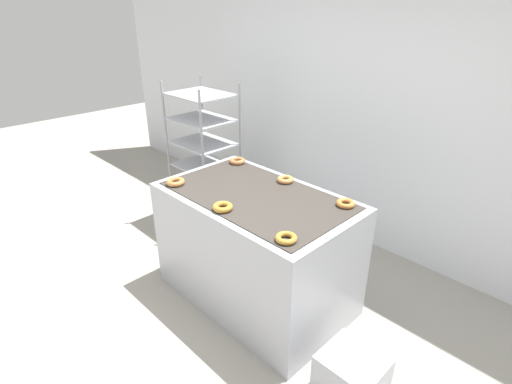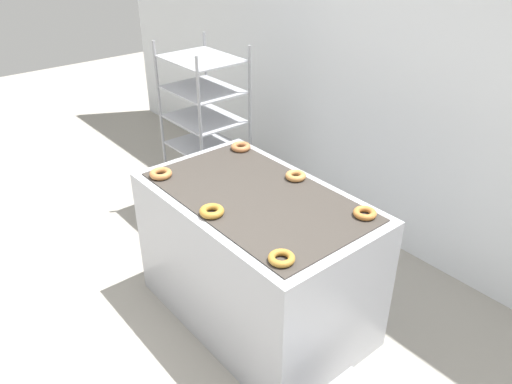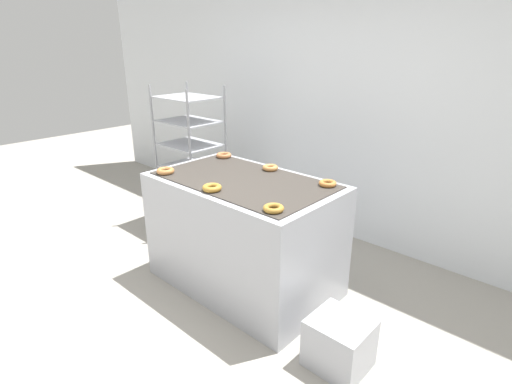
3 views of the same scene
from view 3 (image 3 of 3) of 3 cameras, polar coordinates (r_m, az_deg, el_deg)
name	(u,v)px [view 3 (image 3 of 3)]	position (r m, az deg, el deg)	size (l,w,h in m)	color
ground_plane	(179,322)	(3.17, -10.96, -17.78)	(14.00, 14.00, 0.00)	#9E998E
wall_back	(343,101)	(4.12, 12.35, 12.55)	(8.00, 0.05, 2.80)	silver
fryer_machine	(244,234)	(3.30, -1.77, -5.98)	(1.49, 0.90, 0.95)	#A8AAB2
baking_rack_cart	(191,156)	(4.44, -9.32, 5.11)	(0.64, 0.51, 1.53)	gray
glaze_bin	(339,343)	(2.74, 11.79, -20.38)	(0.36, 0.33, 0.34)	#A8AAB2
donut_near_left	(165,171)	(3.33, -12.82, 2.96)	(0.14, 0.14, 0.04)	#B2723C
donut_near_center	(212,188)	(2.89, -6.31, 0.61)	(0.14, 0.14, 0.04)	#AC7B2C
donut_near_right	(273,208)	(2.52, 2.51, -2.34)	(0.13, 0.13, 0.04)	#A8782D
donut_far_left	(224,155)	(3.72, -4.62, 5.26)	(0.14, 0.14, 0.04)	#AE6B3E
donut_far_center	(271,168)	(3.33, 2.11, 3.49)	(0.13, 0.13, 0.04)	#BE7F43
donut_far_right	(328,183)	(3.01, 10.19, 1.23)	(0.13, 0.13, 0.04)	#BA7334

